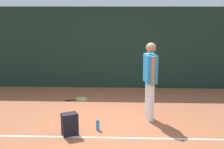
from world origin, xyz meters
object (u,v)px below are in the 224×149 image
(water_bottle, at_px, (98,125))
(tennis_player, at_px, (150,77))
(tennis_racket, at_px, (81,99))
(backpack, at_px, (69,124))

(water_bottle, bearing_deg, tennis_player, 30.27)
(tennis_racket, height_order, backpack, backpack)
(tennis_racket, bearing_deg, backpack, -110.42)
(tennis_racket, xyz_separation_m, backpack, (0.11, -2.23, 0.20))
(water_bottle, bearing_deg, tennis_racket, 107.75)
(tennis_racket, height_order, water_bottle, water_bottle)
(tennis_player, xyz_separation_m, tennis_racket, (-1.71, 1.35, -0.95))
(tennis_racket, bearing_deg, water_bottle, -95.40)
(tennis_racket, xyz_separation_m, water_bottle, (0.63, -1.98, 0.10))
(tennis_player, xyz_separation_m, backpack, (-1.61, -0.88, -0.76))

